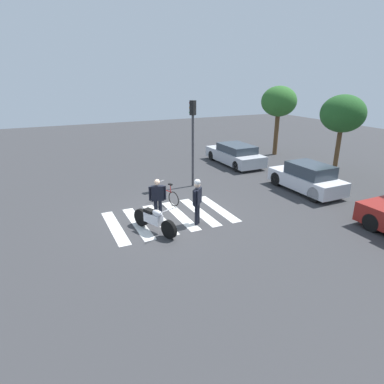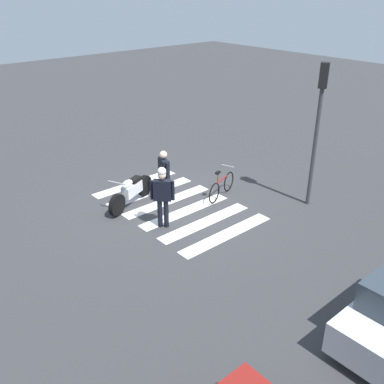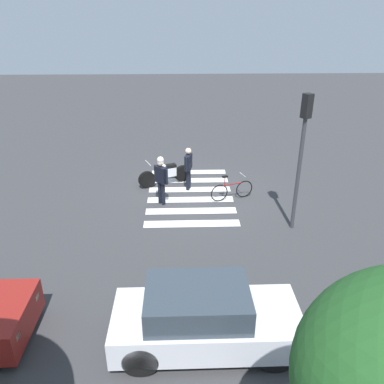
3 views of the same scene
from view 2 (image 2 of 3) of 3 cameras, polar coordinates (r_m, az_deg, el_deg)
name	(u,v)px [view 2 (image 2 of 3)]	position (r m, az deg, el deg)	size (l,w,h in m)	color
ground_plane	(176,206)	(13.66, -2.12, -1.86)	(60.00, 60.00, 0.00)	#38383A
police_motorcycle	(131,191)	(13.67, -7.98, 0.12)	(2.11, 1.05, 1.06)	black
leaning_bicycle	(222,186)	(14.12, 3.91, 0.76)	(1.63, 0.64, 1.00)	black
officer_on_foot	(162,193)	(12.08, -3.90, -0.12)	(0.51, 0.51, 1.84)	black
officer_by_motorcycle	(164,173)	(13.57, -3.70, 2.50)	(0.32, 0.66, 1.71)	black
crosswalk_stripes	(176,206)	(13.66, -2.12, -1.85)	(3.22, 4.95, 0.01)	silver
traffic_light_pole	(319,114)	(13.27, 16.33, 9.85)	(0.36, 0.33, 4.36)	#38383D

